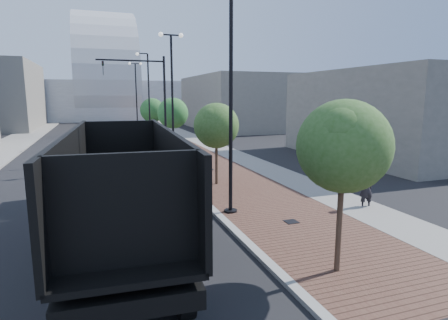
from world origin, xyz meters
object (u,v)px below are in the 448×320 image
object	(u,v)px
dump_truck	(122,179)
pedestrian	(366,188)
dark_car_mid	(73,145)
white_sedan	(100,185)

from	to	relation	value
dump_truck	pedestrian	bearing A→B (deg)	-8.83
dump_truck	dark_car_mid	bearing A→B (deg)	101.67
pedestrian	dump_truck	bearing A→B (deg)	-8.83
dump_truck	pedestrian	size ratio (longest dim) A/B	7.54
white_sedan	pedestrian	bearing A→B (deg)	-12.50
dark_car_mid	pedestrian	bearing A→B (deg)	-54.64
dark_car_mid	pedestrian	size ratio (longest dim) A/B	2.72
dump_truck	dark_car_mid	world-z (taller)	dump_truck
white_sedan	dark_car_mid	bearing A→B (deg)	110.15
dark_car_mid	pedestrian	world-z (taller)	pedestrian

